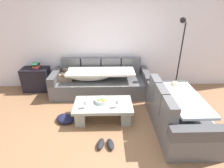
{
  "coord_description": "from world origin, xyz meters",
  "views": [
    {
      "loc": [
        0.06,
        -2.71,
        2.35
      ],
      "look_at": [
        0.16,
        1.02,
        0.55
      ],
      "focal_mm": 28.8,
      "sensor_mm": 36.0,
      "label": 1
    }
  ],
  "objects": [
    {
      "name": "open_magazine",
      "position": [
        0.34,
        0.42,
        0.39
      ],
      "size": [
        0.34,
        0.29,
        0.01
      ],
      "primitive_type": "cube",
      "rotation": [
        0.0,
        0.0,
        0.36
      ],
      "color": "white",
      "rests_on": "coffee_table"
    },
    {
      "name": "wine_glass_near_left",
      "position": [
        -0.38,
        0.3,
        0.5
      ],
      "size": [
        0.07,
        0.07,
        0.17
      ],
      "color": "silver",
      "rests_on": "coffee_table"
    },
    {
      "name": "fruit_bowl",
      "position": [
        -0.07,
        0.5,
        0.42
      ],
      "size": [
        0.28,
        0.28,
        0.1
      ],
      "color": "silver",
      "rests_on": "coffee_table"
    },
    {
      "name": "crumpled_garment",
      "position": [
        -0.84,
        0.39,
        0.06
      ],
      "size": [
        0.51,
        0.49,
        0.12
      ],
      "primitive_type": "ellipsoid",
      "rotation": [
        0.0,
        0.0,
        2.54
      ],
      "color": "#191933",
      "rests_on": "ground_plane"
    },
    {
      "name": "coffee_table",
      "position": [
        -0.04,
        0.45,
        0.24
      ],
      "size": [
        1.2,
        0.68,
        0.38
      ],
      "color": "#979F96",
      "rests_on": "ground_plane"
    },
    {
      "name": "back_wall",
      "position": [
        0.0,
        2.15,
        1.35
      ],
      "size": [
        9.0,
        0.1,
        2.7
      ],
      "primitive_type": "cube",
      "color": "white",
      "rests_on": "ground_plane"
    },
    {
      "name": "ground_plane",
      "position": [
        0.0,
        0.0,
        0.0
      ],
      "size": [
        14.0,
        14.0,
        0.0
      ],
      "primitive_type": "plane",
      "color": "#8A6141"
    },
    {
      "name": "wine_glass_near_right",
      "position": [
        0.24,
        0.31,
        0.5
      ],
      "size": [
        0.07,
        0.07,
        0.17
      ],
      "color": "silver",
      "rests_on": "coffee_table"
    },
    {
      "name": "book_stack_on_cabinet",
      "position": [
        -1.84,
        1.85,
        0.72
      ],
      "size": [
        0.17,
        0.22,
        0.15
      ],
      "color": "#72337F",
      "rests_on": "side_cabinet"
    },
    {
      "name": "side_cabinet",
      "position": [
        -1.9,
        1.85,
        0.32
      ],
      "size": [
        0.72,
        0.44,
        0.64
      ],
      "color": "black",
      "rests_on": "ground_plane"
    },
    {
      "name": "couch_near_window",
      "position": [
        1.41,
        0.15,
        0.33
      ],
      "size": [
        0.92,
        1.77,
        0.88
      ],
      "rotation": [
        0.0,
        0.0,
        1.57
      ],
      "color": "#5A5A5D",
      "rests_on": "ground_plane"
    },
    {
      "name": "couch_along_wall",
      "position": [
        -0.16,
        1.63,
        0.33
      ],
      "size": [
        2.54,
        0.92,
        0.88
      ],
      "color": "#5A5A5D",
      "rests_on": "ground_plane"
    },
    {
      "name": "pair_of_shoes",
      "position": [
        0.01,
        -0.34,
        0.04
      ],
      "size": [
        0.34,
        0.3,
        0.09
      ],
      "color": "black",
      "rests_on": "ground_plane"
    },
    {
      "name": "floor_lamp",
      "position": [
        1.88,
        1.68,
        1.12
      ],
      "size": [
        0.33,
        0.31,
        1.95
      ],
      "color": "black",
      "rests_on": "ground_plane"
    }
  ]
}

